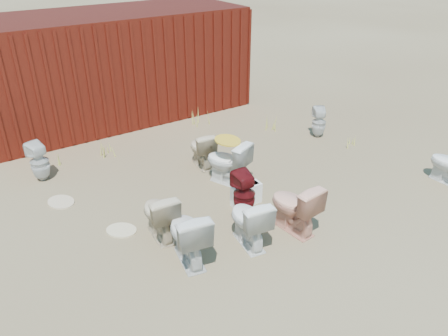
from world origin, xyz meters
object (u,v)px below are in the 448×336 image
loose_tank (246,194)px  toilet_back_a (39,162)px  toilet_back_beige_left (159,214)px  toilet_front_c (249,221)px  toilet_back_beige_right (202,149)px  toilet_back_e (319,122)px  shipping_container (115,65)px  toilet_front_pink (294,206)px  toilet_front_a (188,235)px  toilet_back_yellowlid (228,162)px  toilet_front_maroon (244,194)px

loose_tank → toilet_back_a: bearing=136.7°
toilet_back_a → toilet_back_beige_left: size_ratio=0.96×
toilet_front_c → toilet_back_beige_right: 2.49m
toilet_back_beige_left → toilet_back_a: bearing=-63.5°
toilet_back_beige_right → toilet_back_e: (2.80, -0.24, -0.02)m
shipping_container → toilet_front_pink: shipping_container is taller
shipping_container → toilet_back_e: size_ratio=9.09×
toilet_front_a → toilet_back_beige_left: 0.70m
toilet_front_a → toilet_back_e: (4.36, 2.00, -0.08)m
toilet_back_yellowlid → toilet_back_a: bearing=-58.0°
toilet_front_pink → shipping_container: bearing=-91.3°
toilet_back_e → toilet_back_a: bearing=16.8°
toilet_back_beige_right → loose_tank: (-0.09, -1.54, -0.17)m
toilet_front_maroon → loose_tank: size_ratio=1.51×
toilet_front_maroon → toilet_back_beige_left: 1.35m
toilet_front_maroon → toilet_back_e: (3.11, 1.55, -0.05)m
toilet_back_beige_left → toilet_front_a: bearing=102.2°
toilet_back_beige_right → loose_tank: size_ratio=1.40×
toilet_back_beige_right → toilet_back_e: bearing=-175.6°
toilet_back_a → toilet_back_beige_left: 2.86m
shipping_container → toilet_front_c: shipping_container is taller
toilet_front_a → loose_tank: (1.47, 0.70, -0.24)m
toilet_front_a → toilet_front_pink: bearing=-178.3°
toilet_front_c → toilet_back_e: bearing=-138.7°
shipping_container → toilet_front_c: (-0.40, -5.83, -0.81)m
toilet_front_a → toilet_front_c: 0.90m
toilet_front_pink → toilet_back_a: bearing=-57.5°
toilet_front_maroon → toilet_back_beige_right: (0.31, 1.78, -0.03)m
toilet_back_a → toilet_back_beige_left: (1.02, -2.67, 0.02)m
toilet_front_a → toilet_front_maroon: toilet_front_a is taller
toilet_back_a → toilet_back_beige_right: 2.89m
toilet_back_a → toilet_back_e: (5.47, -1.36, -0.03)m
toilet_back_e → toilet_front_a: bearing=55.4°
toilet_front_c → toilet_back_e: (3.48, 2.16, -0.06)m
toilet_front_maroon → toilet_back_beige_right: toilet_front_maroon is taller
toilet_back_a → toilet_back_beige_right: (2.66, -1.12, -0.01)m
toilet_front_c → toilet_front_maroon: 0.71m
shipping_container → toilet_back_yellowlid: 4.32m
toilet_front_a → toilet_back_beige_right: bearing=-114.2°
toilet_front_c → toilet_back_beige_right: (0.68, 2.39, -0.04)m
toilet_back_beige_right → loose_tank: bearing=95.9°
toilet_front_a → toilet_back_e: bearing=-144.7°
toilet_front_a → toilet_front_c: toilet_front_a is taller
toilet_front_pink → toilet_front_c: bearing=-12.4°
toilet_back_beige_left → toilet_back_yellowlid: bearing=-150.6°
shipping_container → toilet_back_beige_left: (-1.37, -4.98, -0.82)m
toilet_back_beige_left → toilet_back_yellowlid: size_ratio=0.93×
toilet_back_e → toilet_back_beige_left: bearing=47.3°
toilet_back_a → toilet_back_yellowlid: toilet_back_yellowlid is taller
toilet_back_yellowlid → toilet_front_pink: bearing=68.4°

